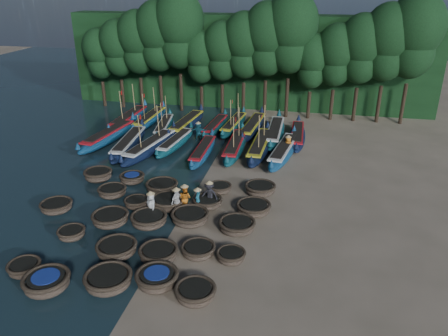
% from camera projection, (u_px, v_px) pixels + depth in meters
% --- Properties ---
extents(ground, '(120.00, 120.00, 0.00)m').
position_uv_depth(ground, '(192.00, 198.00, 29.30)').
color(ground, gray).
rests_on(ground, ground).
extents(foliage_wall, '(40.00, 3.00, 10.00)m').
position_uv_depth(foliage_wall, '(248.00, 62.00, 48.37)').
color(foliage_wall, black).
rests_on(foliage_wall, ground).
extents(coracle_0, '(1.82, 1.82, 0.66)m').
position_uv_depth(coracle_0, '(24.00, 268.00, 21.62)').
color(coracle_0, brown).
rests_on(coracle_0, ground).
extents(coracle_1, '(2.68, 2.68, 0.83)m').
position_uv_depth(coracle_1, '(47.00, 282.00, 20.42)').
color(coracle_1, brown).
rests_on(coracle_1, ground).
extents(coracle_2, '(2.56, 2.56, 0.80)m').
position_uv_depth(coracle_2, '(108.00, 280.00, 20.62)').
color(coracle_2, brown).
rests_on(coracle_2, ground).
extents(coracle_3, '(2.20, 2.20, 0.84)m').
position_uv_depth(coracle_3, '(157.00, 278.00, 20.67)').
color(coracle_3, brown).
rests_on(coracle_3, ground).
extents(coracle_4, '(2.07, 2.07, 0.76)m').
position_uv_depth(coracle_4, '(195.00, 293.00, 19.82)').
color(coracle_4, brown).
rests_on(coracle_4, ground).
extents(coracle_5, '(1.84, 1.84, 0.63)m').
position_uv_depth(coracle_5, '(71.00, 233.00, 24.56)').
color(coracle_5, brown).
rests_on(coracle_5, ground).
extents(coracle_6, '(2.58, 2.58, 0.74)m').
position_uv_depth(coracle_6, '(117.00, 249.00, 23.06)').
color(coracle_6, brown).
rests_on(coracle_6, ground).
extents(coracle_7, '(2.24, 2.24, 0.73)m').
position_uv_depth(coracle_7, '(159.00, 253.00, 22.69)').
color(coracle_7, brown).
rests_on(coracle_7, ground).
extents(coracle_8, '(1.92, 1.92, 0.66)m').
position_uv_depth(coracle_8, '(198.00, 250.00, 23.02)').
color(coracle_8, brown).
rests_on(coracle_8, ground).
extents(coracle_9, '(1.58, 1.58, 0.64)m').
position_uv_depth(coracle_9, '(231.00, 256.00, 22.56)').
color(coracle_9, brown).
rests_on(coracle_9, ground).
extents(coracle_10, '(2.34, 2.34, 0.67)m').
position_uv_depth(coracle_10, '(56.00, 206.00, 27.43)').
color(coracle_10, brown).
rests_on(coracle_10, ground).
extents(coracle_11, '(2.60, 2.60, 0.77)m').
position_uv_depth(coracle_11, '(110.00, 218.00, 25.93)').
color(coracle_11, brown).
rests_on(coracle_11, ground).
extents(coracle_12, '(2.67, 2.67, 0.78)m').
position_uv_depth(coracle_12, '(149.00, 219.00, 25.79)').
color(coracle_12, brown).
rests_on(coracle_12, ground).
extents(coracle_13, '(2.77, 2.77, 0.76)m').
position_uv_depth(coracle_13, '(190.00, 217.00, 26.08)').
color(coracle_13, brown).
rests_on(coracle_13, ground).
extents(coracle_14, '(2.64, 2.64, 0.74)m').
position_uv_depth(coracle_14, '(237.00, 225.00, 25.21)').
color(coracle_14, brown).
rests_on(coracle_14, ground).
extents(coracle_15, '(2.06, 2.06, 0.70)m').
position_uv_depth(coracle_15, '(112.00, 191.00, 29.29)').
color(coracle_15, brown).
rests_on(coracle_15, ground).
extents(coracle_16, '(1.61, 1.61, 0.65)m').
position_uv_depth(coracle_16, '(137.00, 203.00, 27.89)').
color(coracle_16, brown).
rests_on(coracle_16, ground).
extents(coracle_17, '(2.35, 2.35, 0.79)m').
position_uv_depth(coracle_17, '(168.00, 202.00, 27.77)').
color(coracle_17, brown).
rests_on(coracle_17, ground).
extents(coracle_18, '(2.21, 2.21, 0.66)m').
position_uv_depth(coracle_18, '(208.00, 202.00, 27.96)').
color(coracle_18, brown).
rests_on(coracle_18, ground).
extents(coracle_19, '(2.42, 2.42, 0.72)m').
position_uv_depth(coracle_19, '(254.00, 208.00, 27.18)').
color(coracle_19, brown).
rests_on(coracle_19, ground).
extents(coracle_20, '(2.08, 2.08, 0.83)m').
position_uv_depth(coracle_20, '(98.00, 175.00, 31.56)').
color(coracle_20, brown).
rests_on(coracle_20, ground).
extents(coracle_21, '(2.13, 2.13, 0.68)m').
position_uv_depth(coracle_21, '(132.00, 178.00, 31.25)').
color(coracle_21, brown).
rests_on(coracle_21, ground).
extents(coracle_22, '(2.38, 2.38, 0.78)m').
position_uv_depth(coracle_22, '(162.00, 187.00, 29.85)').
color(coracle_22, brown).
rests_on(coracle_22, ground).
extents(coracle_23, '(1.68, 1.68, 0.63)m').
position_uv_depth(coracle_23, '(220.00, 188.00, 29.83)').
color(coracle_23, brown).
rests_on(coracle_23, ground).
extents(coracle_24, '(2.46, 2.46, 0.75)m').
position_uv_depth(coracle_24, '(260.00, 189.00, 29.60)').
color(coracle_24, brown).
rests_on(coracle_24, ground).
extents(long_boat_1, '(2.73, 9.10, 1.61)m').
position_uv_depth(long_boat_1, '(109.00, 136.00, 38.88)').
color(long_boat_1, navy).
rests_on(long_boat_1, ground).
extents(long_boat_2, '(2.40, 8.84, 1.56)m').
position_uv_depth(long_boat_2, '(129.00, 144.00, 37.15)').
color(long_boat_2, '#0D1D33').
rests_on(long_boat_2, ground).
extents(long_boat_3, '(3.01, 8.92, 3.84)m').
position_uv_depth(long_boat_3, '(150.00, 147.00, 36.44)').
color(long_boat_3, '#0D1D33').
rests_on(long_boat_3, ground).
extents(long_boat_4, '(2.14, 7.54, 1.34)m').
position_uv_depth(long_boat_4, '(176.00, 142.00, 37.67)').
color(long_boat_4, '#0E4A54').
rests_on(long_boat_4, ground).
extents(long_boat_5, '(1.42, 7.54, 1.33)m').
position_uv_depth(long_boat_5, '(203.00, 151.00, 35.74)').
color(long_boat_5, navy).
rests_on(long_boat_5, ground).
extents(long_boat_6, '(1.69, 8.58, 3.64)m').
position_uv_depth(long_boat_6, '(235.00, 146.00, 36.56)').
color(long_boat_6, '#0E4A54').
rests_on(long_boat_6, ground).
extents(long_boat_7, '(1.81, 9.03, 3.84)m').
position_uv_depth(long_boat_7, '(260.00, 146.00, 36.46)').
color(long_boat_7, '#0D1D33').
rests_on(long_boat_7, ground).
extents(long_boat_8, '(2.69, 8.68, 1.54)m').
position_uv_depth(long_boat_8, '(284.00, 151.00, 35.54)').
color(long_boat_8, navy).
rests_on(long_boat_8, ground).
extents(long_boat_9, '(1.69, 9.14, 3.88)m').
position_uv_depth(long_boat_9, '(129.00, 119.00, 43.48)').
color(long_boat_9, navy).
rests_on(long_boat_9, ground).
extents(long_boat_10, '(1.65, 8.34, 3.54)m').
position_uv_depth(long_boat_10, '(150.00, 119.00, 43.67)').
color(long_boat_10, navy).
rests_on(long_boat_10, ground).
extents(long_boat_11, '(2.50, 7.53, 3.24)m').
position_uv_depth(long_boat_11, '(164.00, 127.00, 41.66)').
color(long_boat_11, '#0E4A54').
rests_on(long_boat_11, ground).
extents(long_boat_12, '(2.34, 8.80, 1.55)m').
position_uv_depth(long_boat_12, '(186.00, 124.00, 42.11)').
color(long_boat_12, '#0D1D33').
rests_on(long_boat_12, ground).
extents(long_boat_13, '(1.78, 7.38, 1.30)m').
position_uv_depth(long_boat_13, '(215.00, 126.00, 41.78)').
color(long_boat_13, '#0E4A54').
rests_on(long_boat_13, ground).
extents(long_boat_14, '(2.06, 7.91, 3.37)m').
position_uv_depth(long_boat_14, '(234.00, 125.00, 42.10)').
color(long_boat_14, '#0E4A54').
rests_on(long_boat_14, ground).
extents(long_boat_15, '(2.17, 8.73, 1.54)m').
position_uv_depth(long_boat_15, '(253.00, 127.00, 41.30)').
color(long_boat_15, '#0D1D33').
rests_on(long_boat_15, ground).
extents(long_boat_16, '(1.69, 9.20, 1.62)m').
position_uv_depth(long_boat_16, '(275.00, 133.00, 39.70)').
color(long_boat_16, '#0E4A54').
rests_on(long_boat_16, ground).
extents(long_boat_17, '(1.65, 8.18, 1.44)m').
position_uv_depth(long_boat_17, '(297.00, 136.00, 39.07)').
color(long_boat_17, '#0D1D33').
rests_on(long_boat_17, ground).
extents(fisherman_0, '(0.98, 1.01, 1.94)m').
position_uv_depth(fisherman_0, '(151.00, 205.00, 26.44)').
color(fisherman_0, silver).
rests_on(fisherman_0, ground).
extents(fisherman_1, '(0.52, 0.59, 1.69)m').
position_uv_depth(fisherman_1, '(198.00, 198.00, 27.41)').
color(fisherman_1, '#195769').
rests_on(fisherman_1, ground).
extents(fisherman_2, '(1.01, 0.89, 1.96)m').
position_uv_depth(fisherman_2, '(185.00, 198.00, 27.32)').
color(fisherman_2, '#CA6D1B').
rests_on(fisherman_2, ground).
extents(fisherman_3, '(1.21, 0.82, 1.93)m').
position_uv_depth(fisherman_3, '(209.00, 194.00, 27.82)').
color(fisherman_3, black).
rests_on(fisherman_3, ground).
extents(fisherman_4, '(0.77, 1.11, 1.94)m').
position_uv_depth(fisherman_4, '(177.00, 201.00, 26.94)').
color(fisherman_4, silver).
rests_on(fisherman_4, ground).
extents(fisherman_5, '(1.55, 0.57, 1.85)m').
position_uv_depth(fisherman_5, '(198.00, 131.00, 39.39)').
color(fisherman_5, '#195769').
rests_on(fisherman_5, ground).
extents(fisherman_6, '(0.97, 0.86, 1.86)m').
position_uv_depth(fisherman_6, '(288.00, 145.00, 35.95)').
color(fisherman_6, '#CA6D1B').
rests_on(fisherman_6, ground).
extents(tree_0, '(3.68, 3.68, 8.68)m').
position_uv_depth(tree_0, '(99.00, 53.00, 47.85)').
color(tree_0, black).
rests_on(tree_0, ground).
extents(tree_1, '(4.09, 4.09, 9.65)m').
position_uv_depth(tree_1, '(118.00, 47.00, 47.15)').
color(tree_1, black).
rests_on(tree_1, ground).
extents(tree_2, '(4.51, 4.51, 10.63)m').
position_uv_depth(tree_2, '(138.00, 41.00, 46.45)').
color(tree_2, black).
rests_on(tree_2, ground).
extents(tree_3, '(4.92, 4.92, 11.60)m').
position_uv_depth(tree_3, '(158.00, 35.00, 45.74)').
color(tree_3, black).
rests_on(tree_3, ground).
extents(tree_4, '(5.34, 5.34, 12.58)m').
position_uv_depth(tree_4, '(179.00, 29.00, 45.04)').
color(tree_4, black).
rests_on(tree_4, ground).
extents(tree_5, '(3.68, 3.68, 8.68)m').
position_uv_depth(tree_5, '(201.00, 57.00, 45.69)').
color(tree_5, black).
rests_on(tree_5, ground).
extents(tree_6, '(4.09, 4.09, 9.65)m').
position_uv_depth(tree_6, '(222.00, 51.00, 44.98)').
color(tree_6, black).
rests_on(tree_6, ground).
extents(tree_7, '(4.51, 4.51, 10.63)m').
position_uv_depth(tree_7, '(244.00, 45.00, 44.28)').
color(tree_7, black).
rests_on(tree_7, ground).
extents(tree_8, '(4.92, 4.92, 11.60)m').
position_uv_depth(tree_8, '(267.00, 38.00, 43.58)').
color(tree_8, black).
rests_on(tree_8, ground).
extents(tree_9, '(5.34, 5.34, 12.58)m').
position_uv_depth(tree_9, '(291.00, 32.00, 42.87)').
color(tree_9, black).
rests_on(tree_9, ground).
extents(tree_10, '(3.68, 3.68, 8.68)m').
position_uv_depth(tree_10, '(312.00, 61.00, 43.52)').
color(tree_10, black).
rests_on(tree_10, ground).
extents(tree_11, '(4.09, 4.09, 9.65)m').
position_uv_depth(tree_11, '(337.00, 54.00, 42.82)').
color(tree_11, black).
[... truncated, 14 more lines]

